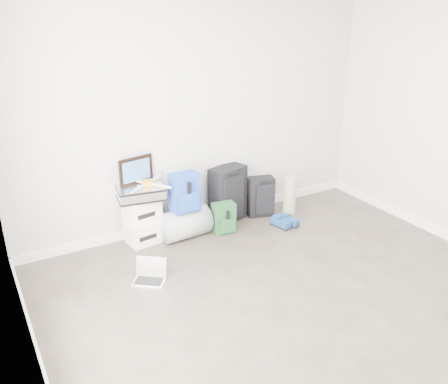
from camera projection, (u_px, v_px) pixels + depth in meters
ground at (337, 332)px, 3.99m from camera, size 5.00×5.00×0.00m
room_envelope at (357, 133)px, 3.34m from camera, size 4.52×5.02×2.71m
boxes_stack at (143, 220)px, 5.36m from camera, size 0.42×0.36×0.54m
briefcase at (141, 192)px, 5.23m from camera, size 0.55×0.44×0.14m
painting at (136, 170)px, 5.22m from camera, size 0.41×0.10×0.31m
drone at (147, 183)px, 5.21m from camera, size 0.52×0.52×0.05m
duffel_bag at (185, 223)px, 5.51m from camera, size 0.59×0.38×0.35m
blue_backpack at (185, 193)px, 5.33m from camera, size 0.33×0.25×0.45m
large_suitcase at (228, 194)px, 5.87m from camera, size 0.51×0.40×0.70m
green_backpack at (224, 219)px, 5.62m from camera, size 0.28×0.23×0.37m
carry_on at (261, 197)px, 6.03m from camera, size 0.36×0.29×0.51m
shoes at (284, 223)px, 5.83m from camera, size 0.29×0.28×0.09m
rolled_rug at (290, 195)px, 6.11m from camera, size 0.16×0.16×0.50m
laptop at (150, 275)px, 4.70m from camera, size 0.38×0.36×0.22m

